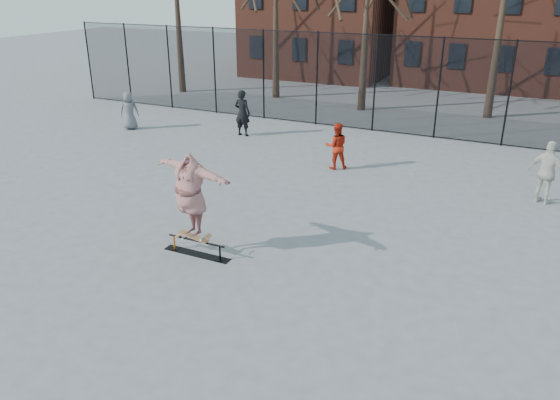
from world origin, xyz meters
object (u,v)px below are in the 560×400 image
at_px(skateboard, 193,237).
at_px(bystander_black, 242,113).
at_px(skate_rail, 197,249).
at_px(bystander_grey, 129,111).
at_px(bystander_white, 547,173).
at_px(skater, 191,197).
at_px(bystander_red, 336,146).

bearing_deg(skateboard, bystander_black, 113.02).
height_order(skate_rail, bystander_grey, bystander_grey).
height_order(bystander_black, bystander_white, bystander_black).
relative_size(skater, bystander_black, 1.27).
bearing_deg(skater, bystander_black, 128.77).
bearing_deg(skateboard, bystander_grey, 136.64).
xyz_separation_m(bystander_grey, bystander_black, (4.88, 1.20, 0.14)).
distance_m(skater, bystander_white, 10.16).
relative_size(skate_rail, bystander_black, 0.92).
xyz_separation_m(skate_rail, skateboard, (-0.07, 0.00, 0.28)).
distance_m(skate_rail, bystander_grey, 12.46).
distance_m(skate_rail, bystander_black, 10.61).
height_order(skater, bystander_grey, skater).
bearing_deg(bystander_black, skateboard, 113.39).
bearing_deg(bystander_red, skate_rail, 56.04).
bearing_deg(bystander_white, skate_rail, 65.40).
relative_size(bystander_red, bystander_white, 0.86).
distance_m(skate_rail, skateboard, 0.29).
bearing_deg(bystander_black, skater, 113.39).
bearing_deg(bystander_red, bystander_grey, -34.72).
height_order(bystander_grey, bystander_red, bystander_grey).
xyz_separation_m(skater, bystander_grey, (-9.01, 8.51, -0.65)).
distance_m(skateboard, skater, 1.02).
relative_size(skater, bystander_white, 1.30).
height_order(skateboard, bystander_white, bystander_white).
relative_size(skater, bystander_grey, 1.49).
relative_size(skateboard, bystander_black, 0.44).
bearing_deg(bystander_red, bystander_black, -53.38).
distance_m(skateboard, bystander_red, 7.43).
height_order(bystander_red, bystander_white, bystander_white).
distance_m(bystander_grey, bystander_white, 16.39).
bearing_deg(skate_rail, bystander_black, 113.39).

